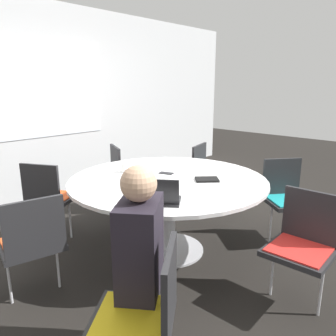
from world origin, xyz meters
The scene contains 15 objects.
ground_plane centered at (0.00, 0.00, 0.00)m, with size 16.00×16.00×0.00m, color black.
wall_back centered at (0.00, 2.36, 1.35)m, with size 8.00×0.07×2.70m.
conference_table centered at (0.00, 0.00, 0.64)m, with size 1.86×1.86×0.75m.
chair_0 centered at (-1.22, -0.98, 0.51)m, with size 0.60×0.60×0.85m.
chair_1 centered at (0.10, -1.26, 0.51)m, with size 0.43×0.45×0.85m.
chair_2 centered at (1.04, -0.72, 0.51)m, with size 0.61×0.60×0.85m.
chair_3 centered at (1.20, 0.41, 0.51)m, with size 0.54×0.52×0.85m.
chair_4 centered at (0.45, 1.18, 0.51)m, with size 0.56×0.57×0.85m.
chair_5 centered at (-0.66, 1.08, 0.51)m, with size 0.58×0.59×0.85m.
chair_6 centered at (-1.25, 0.20, 0.51)m, with size 0.52×0.50×0.85m.
person_0 centered at (-1.08, -0.77, 0.70)m, with size 0.42×0.39×1.20m.
laptop centered at (-0.55, -0.41, 0.80)m, with size 0.40×0.42×0.21m.
spiral_notebook centered at (0.19, -0.31, 0.76)m, with size 0.26×0.25×0.02m.
coffee_cup centered at (-0.14, 0.47, 0.80)m, with size 0.08×0.08×0.09m.
cell_phone centered at (0.11, 0.13, 0.76)m, with size 0.11×0.16×0.01m.
Camera 1 is at (-2.17, -2.04, 1.62)m, focal length 35.00 mm.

